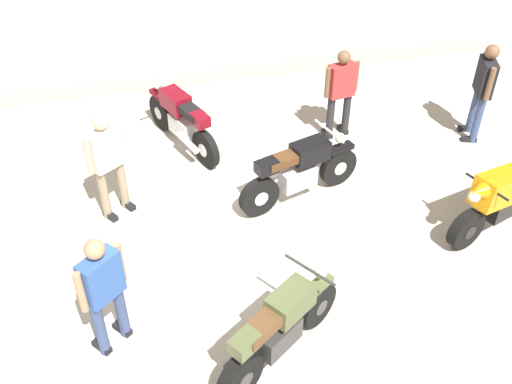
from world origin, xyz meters
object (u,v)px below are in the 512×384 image
Objects in this scene: motorcycle_maroon_cruiser at (182,120)px; motorcycle_olive_vintage at (280,328)px; motorcycle_orange_sportbike at (503,196)px; person_in_blue_shirt at (104,289)px; person_in_red_shirt at (341,89)px; person_in_white_shirt at (108,159)px; person_in_black_shirt at (483,86)px; motorcycle_black_cruiser at (300,171)px.

motorcycle_maroon_cruiser reaches higher than motorcycle_olive_vintage.
motorcycle_olive_vintage is (-3.64, -1.37, -0.11)m from motorcycle_orange_sportbike.
person_in_blue_shirt is 1.02× the size of person_in_red_shirt.
motorcycle_maroon_cruiser is 1.17× the size of person_in_white_shirt.
motorcycle_orange_sportbike is at bearing 86.29° from person_in_black_shirt.
person_in_blue_shirt reaches higher than motorcycle_black_cruiser.
motorcycle_black_cruiser is 2.81m from person_in_white_shirt.
person_in_white_shirt is at bearing -42.96° from person_in_blue_shirt.
motorcycle_orange_sportbike is 5.59m from person_in_white_shirt.
person_in_white_shirt is (-2.75, 0.37, 0.45)m from motorcycle_black_cruiser.
motorcycle_maroon_cruiser is at bearing 73.32° from person_in_red_shirt.
person_in_red_shirt reaches higher than motorcycle_orange_sportbike.
motorcycle_maroon_cruiser is 4.20m from person_in_blue_shirt.
person_in_blue_shirt is 2.45m from person_in_white_shirt.
person_in_black_shirt is at bearing -123.50° from motorcycle_maroon_cruiser.
motorcycle_black_cruiser reaches higher than motorcycle_olive_vintage.
motorcycle_black_cruiser is at bearing 34.11° from motorcycle_olive_vintage.
motorcycle_orange_sportbike is at bearing 38.31° from person_in_white_shirt.
person_in_blue_shirt is 0.98× the size of person_in_white_shirt.
motorcycle_orange_sportbike is 1.17× the size of person_in_red_shirt.
person_in_white_shirt is (-5.30, 1.74, 0.37)m from motorcycle_orange_sportbike.
motorcycle_olive_vintage is at bearing 142.21° from person_in_red_shirt.
motorcycle_maroon_cruiser is at bearing 106.25° from person_in_white_shirt.
person_in_black_shirt is (3.48, 0.91, 0.48)m from motorcycle_black_cruiser.
motorcycle_olive_vintage is 1.05× the size of person_in_red_shirt.
person_in_white_shirt reaches higher than motorcycle_black_cruiser.
motorcycle_maroon_cruiser is 1.19× the size of person_in_blue_shirt.
person_in_blue_shirt is (-1.85, 0.66, 0.46)m from motorcycle_olive_vintage.
person_in_black_shirt is at bearing -131.67° from motorcycle_orange_sportbike.
person_in_blue_shirt is at bearing -37.94° from person_in_white_shirt.
motorcycle_olive_vintage is 2.01m from person_in_blue_shirt.
motorcycle_orange_sportbike is 1.15× the size of person_in_blue_shirt.
person_in_white_shirt reaches higher than person_in_blue_shirt.
motorcycle_orange_sportbike reaches higher than motorcycle_black_cruiser.
motorcycle_orange_sportbike is at bearing -13.52° from motorcycle_olive_vintage.
person_in_red_shirt is at bearing 35.24° from motorcycle_black_cruiser.
person_in_black_shirt reaches higher than motorcycle_olive_vintage.
motorcycle_olive_vintage is (-1.09, -2.73, -0.03)m from motorcycle_black_cruiser.
person_in_blue_shirt is at bearing -161.56° from motorcycle_black_cruiser.
person_in_blue_shirt is at bearing -11.90° from motorcycle_orange_sportbike.
person_in_red_shirt is at bearing -83.90° from motorcycle_orange_sportbike.
motorcycle_olive_vintage is 0.98× the size of person_in_black_shirt.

